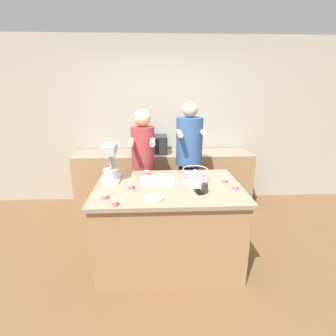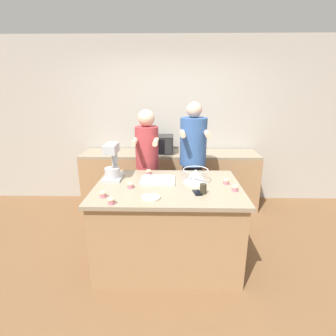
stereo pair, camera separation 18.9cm
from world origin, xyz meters
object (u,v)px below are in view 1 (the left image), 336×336
at_px(mixing_bowl, 195,175).
at_px(stand_mixer, 111,165).
at_px(baking_tray, 157,180).
at_px(cell_phone, 199,192).
at_px(drinking_glass, 205,188).
at_px(cupcake_0, 147,172).
at_px(person_right, 189,164).
at_px(cupcake_3, 115,202).
at_px(cupcake_1, 235,186).
at_px(small_plate, 154,198).
at_px(cupcake_4, 105,196).
at_px(cupcake_5, 131,186).
at_px(person_left, 144,168).
at_px(microwave_oven, 150,144).
at_px(cupcake_2, 225,180).

bearing_deg(mixing_bowl, stand_mixer, 174.32).
xyz_separation_m(baking_tray, cell_phone, (0.41, -0.33, -0.01)).
bearing_deg(drinking_glass, cupcake_0, 135.64).
bearing_deg(person_right, cupcake_3, -123.39).
bearing_deg(cell_phone, cupcake_1, 9.98).
bearing_deg(small_plate, cupcake_4, 176.93).
relative_size(cupcake_1, cupcake_4, 1.00).
distance_m(person_right, stand_mixer, 1.11).
xyz_separation_m(stand_mixer, cell_phone, (0.93, -0.41, -0.17)).
relative_size(cupcake_4, cupcake_5, 1.00).
xyz_separation_m(person_left, cell_phone, (0.59, -0.97, 0.03)).
distance_m(microwave_oven, cupcake_5, 1.55).
bearing_deg(cupcake_1, microwave_oven, 119.37).
xyz_separation_m(baking_tray, cupcake_4, (-0.50, -0.45, 0.01)).
bearing_deg(cupcake_0, baking_tray, -62.87).
bearing_deg(cupcake_0, cupcake_3, -107.20).
distance_m(person_right, cupcake_5, 1.10).
bearing_deg(cupcake_5, cupcake_0, 71.23).
distance_m(cupcake_2, cupcake_4, 1.30).
height_order(person_left, mixing_bowl, person_left).
height_order(mixing_bowl, cell_phone, mixing_bowl).
height_order(cell_phone, cupcake_3, cupcake_3).
distance_m(mixing_bowl, cupcake_5, 0.72).
xyz_separation_m(drinking_glass, cupcake_4, (-0.97, -0.11, -0.02)).
distance_m(person_left, mixing_bowl, 0.89).
xyz_separation_m(small_plate, cupcake_3, (-0.34, -0.13, 0.02)).
xyz_separation_m(baking_tray, cupcake_1, (0.80, -0.26, 0.01)).
height_order(person_left, baking_tray, person_left).
bearing_deg(person_left, drinking_glass, -56.45).
bearing_deg(person_left, cupcake_4, -106.31).
xyz_separation_m(cupcake_1, cupcake_3, (-1.18, -0.34, 0.00)).
xyz_separation_m(cell_phone, cupcake_0, (-0.54, 0.57, 0.03)).
bearing_deg(cupcake_4, cell_phone, 7.30).
distance_m(baking_tray, microwave_oven, 1.34).
distance_m(person_right, cupcake_4, 1.43).
relative_size(mixing_bowl, drinking_glass, 2.86).
relative_size(cupcake_0, cupcake_4, 1.00).
height_order(small_plate, cupcake_3, cupcake_3).
distance_m(cupcake_2, cupcake_3, 1.25).
relative_size(cupcake_2, cupcake_4, 1.00).
distance_m(baking_tray, cupcake_2, 0.75).
xyz_separation_m(cupcake_1, cupcake_2, (-0.05, 0.20, 0.00)).
bearing_deg(baking_tray, microwave_oven, 94.17).
height_order(stand_mixer, cupcake_4, stand_mixer).
bearing_deg(cell_phone, cupcake_5, 169.44).
distance_m(cupcake_0, cupcake_2, 0.92).
distance_m(person_left, stand_mixer, 0.68).
bearing_deg(microwave_oven, drinking_glass, -71.29).
height_order(small_plate, cupcake_2, cupcake_2).
xyz_separation_m(baking_tray, cupcake_2, (0.75, -0.06, 0.01)).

